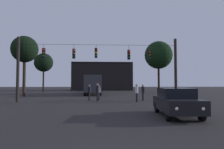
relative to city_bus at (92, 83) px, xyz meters
name	(u,v)px	position (x,y,z in m)	size (l,w,h in m)	color
ground_plane	(99,96)	(1.15, -5.35, -1.87)	(168.00, 168.00, 0.00)	black
overhead_signal_span	(99,64)	(1.15, -13.72, 1.83)	(15.85, 0.44, 6.32)	black
city_bus	(92,83)	(0.00, 0.00, 0.00)	(3.07, 11.11, 3.00)	#2D2D33
car_near_right	(176,101)	(5.46, -22.90, -1.07)	(2.18, 4.46, 1.52)	black
car_far_left	(96,88)	(0.48, 9.38, -1.07)	(1.95, 4.39, 1.52)	#2D2D33
pedestrian_crossing_left	(97,91)	(1.05, -13.42, -0.85)	(0.33, 0.41, 1.78)	black
pedestrian_crossing_center	(137,92)	(4.81, -14.44, -0.89)	(0.35, 0.42, 1.72)	black
pedestrian_crossing_right	(89,92)	(0.19, -12.49, -0.94)	(0.29, 0.39, 1.65)	black
pedestrian_near_bus	(143,91)	(5.80, -12.62, -0.92)	(0.25, 0.37, 1.67)	black
pedestrian_trailing	(99,92)	(1.19, -11.81, -0.99)	(0.34, 0.42, 1.56)	black
corner_building	(102,77)	(1.84, 22.34, 1.76)	(15.48, 10.41, 7.25)	black
tree_left_silhouette	(25,50)	(-9.37, -4.55, 4.70)	(3.74, 3.74, 8.50)	#2D2116
tree_behind_building	(44,63)	(-11.06, 11.37, 4.48)	(4.07, 4.07, 8.42)	black
tree_right_far	(158,55)	(12.50, 4.53, 5.36)	(5.30, 5.30, 9.90)	black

